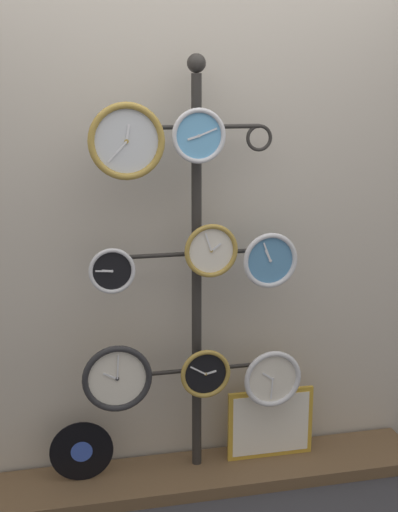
{
  "coord_description": "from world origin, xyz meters",
  "views": [
    {
      "loc": [
        -0.68,
        -2.65,
        1.88
      ],
      "look_at": [
        0.0,
        0.36,
        1.11
      ],
      "focal_mm": 50.0,
      "sensor_mm": 36.0,
      "label": 1
    }
  ],
  "objects_px": {
    "clock_middle_center": "(211,251)",
    "picture_frame": "(270,423)",
    "display_stand": "(197,338)",
    "vinyl_record": "(82,451)",
    "clock_top_left": "(126,141)",
    "clock_middle_right": "(270,260)",
    "clock_top_center": "(199,136)",
    "clock_bottom_left": "(117,378)",
    "clock_middle_left": "(112,271)",
    "clock_bottom_right": "(272,379)",
    "clock_bottom_center": "(205,373)"
  },
  "relations": [
    {
      "from": "clock_bottom_left",
      "to": "clock_bottom_center",
      "type": "relative_size",
      "value": 1.35
    },
    {
      "from": "clock_middle_left",
      "to": "vinyl_record",
      "type": "bearing_deg",
      "value": 158.79
    },
    {
      "from": "clock_middle_right",
      "to": "vinyl_record",
      "type": "xyz_separation_m",
      "value": [
        -0.87,
        0.07,
        -0.88
      ]
    },
    {
      "from": "clock_top_center",
      "to": "clock_middle_left",
      "type": "xyz_separation_m",
      "value": [
        -0.38,
        0.01,
        -0.57
      ]
    },
    {
      "from": "clock_top_center",
      "to": "clock_bottom_center",
      "type": "distance_m",
      "value": 1.08
    },
    {
      "from": "clock_middle_center",
      "to": "clock_top_center",
      "type": "bearing_deg",
      "value": -157.01
    },
    {
      "from": "clock_top_left",
      "to": "clock_middle_right",
      "type": "relative_size",
      "value": 1.26
    },
    {
      "from": "clock_bottom_center",
      "to": "picture_frame",
      "type": "distance_m",
      "value": 0.5
    },
    {
      "from": "clock_middle_center",
      "to": "picture_frame",
      "type": "bearing_deg",
      "value": 10.66
    },
    {
      "from": "clock_middle_left",
      "to": "display_stand",
      "type": "bearing_deg",
      "value": 13.41
    },
    {
      "from": "clock_bottom_right",
      "to": "picture_frame",
      "type": "bearing_deg",
      "value": 72.81
    },
    {
      "from": "clock_top_center",
      "to": "picture_frame",
      "type": "distance_m",
      "value": 1.47
    },
    {
      "from": "clock_middle_left",
      "to": "clock_bottom_right",
      "type": "distance_m",
      "value": 0.94
    },
    {
      "from": "clock_bottom_right",
      "to": "vinyl_record",
      "type": "distance_m",
      "value": 0.95
    },
    {
      "from": "clock_middle_center",
      "to": "clock_bottom_center",
      "type": "bearing_deg",
      "value": -133.69
    },
    {
      "from": "clock_top_center",
      "to": "clock_bottom_right",
      "type": "relative_size",
      "value": 0.83
    },
    {
      "from": "picture_frame",
      "to": "vinyl_record",
      "type": "bearing_deg",
      "value": -178.96
    },
    {
      "from": "vinyl_record",
      "to": "picture_frame",
      "type": "xyz_separation_m",
      "value": [
        0.92,
        0.02,
        0.03
      ]
    },
    {
      "from": "clock_top_center",
      "to": "vinyl_record",
      "type": "distance_m",
      "value": 1.54
    },
    {
      "from": "display_stand",
      "to": "vinyl_record",
      "type": "bearing_deg",
      "value": -176.67
    },
    {
      "from": "vinyl_record",
      "to": "clock_bottom_left",
      "type": "bearing_deg",
      "value": -20.77
    },
    {
      "from": "clock_middle_left",
      "to": "clock_top_left",
      "type": "bearing_deg",
      "value": -16.81
    },
    {
      "from": "clock_bottom_right",
      "to": "clock_top_center",
      "type": "bearing_deg",
      "value": -178.26
    },
    {
      "from": "display_stand",
      "to": "clock_top_center",
      "type": "relative_size",
      "value": 8.51
    },
    {
      "from": "display_stand",
      "to": "clock_bottom_right",
      "type": "xyz_separation_m",
      "value": [
        0.35,
        -0.09,
        -0.2
      ]
    },
    {
      "from": "clock_top_center",
      "to": "clock_bottom_left",
      "type": "distance_m",
      "value": 1.13
    },
    {
      "from": "clock_middle_center",
      "to": "clock_middle_right",
      "type": "bearing_deg",
      "value": -5.21
    },
    {
      "from": "clock_top_center",
      "to": "vinyl_record",
      "type": "height_order",
      "value": "clock_top_center"
    },
    {
      "from": "clock_middle_right",
      "to": "clock_bottom_center",
      "type": "bearing_deg",
      "value": -178.15
    },
    {
      "from": "clock_middle_center",
      "to": "vinyl_record",
      "type": "xyz_separation_m",
      "value": [
        -0.6,
        0.04,
        -0.94
      ]
    },
    {
      "from": "clock_middle_center",
      "to": "clock_bottom_right",
      "type": "xyz_separation_m",
      "value": [
        0.3,
        -0.02,
        -0.63
      ]
    },
    {
      "from": "clock_bottom_right",
      "to": "clock_middle_center",
      "type": "bearing_deg",
      "value": 177.0
    },
    {
      "from": "clock_top_center",
      "to": "picture_frame",
      "type": "xyz_separation_m",
      "value": [
        0.38,
        0.09,
        -1.41
      ]
    },
    {
      "from": "clock_top_left",
      "to": "clock_middle_left",
      "type": "height_order",
      "value": "clock_top_left"
    },
    {
      "from": "display_stand",
      "to": "clock_middle_center",
      "type": "bearing_deg",
      "value": -57.26
    },
    {
      "from": "picture_frame",
      "to": "clock_middle_left",
      "type": "bearing_deg",
      "value": -174.12
    },
    {
      "from": "clock_top_center",
      "to": "clock_top_left",
      "type": "bearing_deg",
      "value": -177.37
    },
    {
      "from": "clock_middle_left",
      "to": "clock_bottom_right",
      "type": "xyz_separation_m",
      "value": [
        0.74,
        0.0,
        -0.57
      ]
    },
    {
      "from": "clock_top_left",
      "to": "clock_middle_left",
      "type": "xyz_separation_m",
      "value": [
        -0.07,
        0.02,
        -0.55
      ]
    },
    {
      "from": "clock_bottom_right",
      "to": "picture_frame",
      "type": "distance_m",
      "value": 0.28
    },
    {
      "from": "clock_middle_left",
      "to": "clock_bottom_center",
      "type": "distance_m",
      "value": 0.65
    },
    {
      "from": "vinyl_record",
      "to": "clock_middle_center",
      "type": "bearing_deg",
      "value": -4.13
    },
    {
      "from": "clock_top_left",
      "to": "clock_bottom_left",
      "type": "xyz_separation_m",
      "value": [
        -0.07,
        0.02,
        -1.05
      ]
    },
    {
      "from": "clock_top_center",
      "to": "clock_bottom_left",
      "type": "height_order",
      "value": "clock_top_center"
    },
    {
      "from": "clock_middle_right",
      "to": "picture_frame",
      "type": "xyz_separation_m",
      "value": [
        0.05,
        0.08,
        -0.85
      ]
    },
    {
      "from": "clock_middle_center",
      "to": "picture_frame",
      "type": "relative_size",
      "value": 0.57
    },
    {
      "from": "display_stand",
      "to": "vinyl_record",
      "type": "xyz_separation_m",
      "value": [
        -0.55,
        -0.03,
        -0.5
      ]
    },
    {
      "from": "clock_top_left",
      "to": "clock_middle_right",
      "type": "bearing_deg",
      "value": 1.45
    },
    {
      "from": "clock_top_center",
      "to": "picture_frame",
      "type": "bearing_deg",
      "value": 12.77
    },
    {
      "from": "clock_top_left",
      "to": "clock_bottom_center",
      "type": "height_order",
      "value": "clock_top_left"
    }
  ]
}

